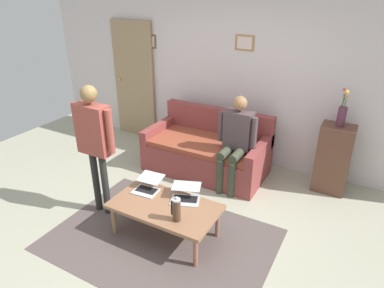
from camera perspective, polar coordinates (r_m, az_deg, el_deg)
ground_plane at (r=4.08m, az=-5.69°, el=-13.87°), size 7.68×7.68×0.00m
area_rug at (r=3.93m, az=-5.25°, el=-15.67°), size 2.40×1.68×0.01m
back_wall at (r=5.27m, az=7.44°, el=11.65°), size 7.04×0.11×2.70m
interior_door at (r=6.19m, az=-9.70°, el=10.44°), size 0.82×0.09×2.05m
couch at (r=5.09m, az=2.64°, el=-1.22°), size 1.75×0.92×0.88m
coffee_table at (r=3.77m, az=-4.61°, el=-10.71°), size 1.18×0.65×0.40m
laptop_left at (r=3.81m, az=-1.09°, el=-8.62°), size 0.42×0.42×0.12m
laptop_center at (r=4.00m, az=-7.49°, el=-7.08°), size 0.31×0.37×0.14m
french_press at (r=3.45m, az=-2.64°, el=-10.96°), size 0.11×0.09×0.28m
side_shelf at (r=4.88m, az=22.66°, el=-2.32°), size 0.42×0.32×0.94m
flower_vase at (r=4.64m, az=23.93°, el=4.60°), size 0.11×0.12×0.49m
person_standing at (r=3.97m, az=-16.14°, el=1.41°), size 0.57×0.19×1.61m
person_seated at (r=4.53m, az=7.36°, el=1.05°), size 0.55×0.51×1.28m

